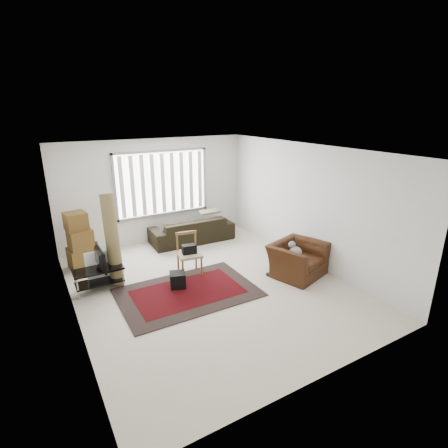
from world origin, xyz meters
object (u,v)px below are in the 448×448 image
at_px(tv_stand, 99,275).
at_px(moving_boxes, 80,243).
at_px(sofa, 192,226).
at_px(armchair, 297,257).
at_px(side_chair, 189,252).

distance_m(tv_stand, moving_boxes, 1.30).
height_order(sofa, armchair, sofa).
bearing_deg(armchair, side_chair, 131.23).
bearing_deg(tv_stand, side_chair, -6.13).
bearing_deg(side_chair, armchair, -22.46).
bearing_deg(moving_boxes, tv_stand, -84.62).
distance_m(tv_stand, side_chair, 1.86).
xyz_separation_m(moving_boxes, side_chair, (1.96, -1.46, -0.10)).
distance_m(sofa, side_chair, 1.95).
bearing_deg(sofa, side_chair, 65.26).
height_order(moving_boxes, sofa, moving_boxes).
bearing_deg(armchair, sofa, 93.15).
bearing_deg(tv_stand, armchair, -20.36).
distance_m(tv_stand, armchair, 4.06).
height_order(tv_stand, side_chair, side_chair).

